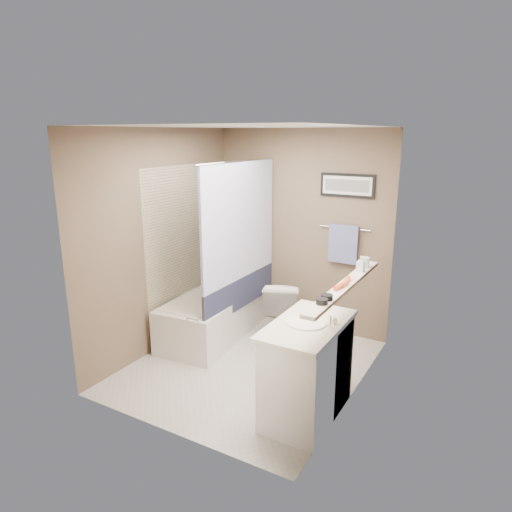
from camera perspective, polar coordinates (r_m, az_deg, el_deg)
The scene contains 34 objects.
ground at distance 4.88m, azimuth -0.90°, elevation -13.57°, with size 2.50×2.50×0.00m, color beige.
ceiling at distance 4.28m, azimuth -1.03°, elevation 15.64°, with size 2.20×2.50×0.04m, color silver.
wall_back at distance 5.49m, azimuth 5.59°, elevation 3.06°, with size 2.20×0.04×2.40m, color brown.
wall_front at distance 3.47m, azimuth -11.37°, elevation -4.38°, with size 2.20×0.04×2.40m, color brown.
wall_left at distance 5.05m, azimuth -11.58°, elevation 1.75°, with size 0.04×2.50×2.40m, color brown.
wall_right at distance 4.01m, azimuth 12.46°, elevation -1.79°, with size 0.04×2.50×2.40m, color brown.
tile_surround at distance 5.48m, azimuth -8.15°, elevation 0.79°, with size 0.02×1.55×2.00m, color #B7AB8A.
curtain_rod at distance 4.92m, azimuth -2.08°, elevation 11.72°, with size 0.02×0.02×1.55m, color silver.
curtain_upper at distance 5.00m, azimuth -2.01°, elevation 4.27°, with size 0.03×1.45×1.28m, color white.
curtain_lower at distance 5.22m, azimuth -1.92°, elevation -4.60°, with size 0.03×1.45×0.36m, color #262B47.
mirror at distance 3.76m, azimuth 12.28°, elevation 3.72°, with size 0.02×1.60×1.00m, color silver.
shelf at distance 3.91m, azimuth 11.09°, elevation -3.67°, with size 0.12×1.60×0.03m, color silver.
towel_bar at distance 5.26m, azimuth 11.02°, elevation 3.44°, with size 0.02×0.02×0.60m, color silver.
towel at distance 5.28m, azimuth 10.86°, elevation 1.49°, with size 0.34×0.05×0.44m, color #969DDA.
art_frame at distance 5.21m, azimuth 11.35°, elevation 8.65°, with size 0.62×0.03×0.26m, color black.
art_mat at distance 5.19m, azimuth 11.30°, elevation 8.63°, with size 0.56×0.00×0.20m, color white.
art_image at distance 5.19m, azimuth 11.29°, elevation 8.63°, with size 0.50×0.00×0.13m, color #595959.
door at distance 3.23m, azimuth -3.79°, elevation -9.50°, with size 0.80×0.02×2.00m, color silver.
door_handle at distance 3.44m, azimuth -7.95°, elevation -7.98°, with size 0.02×0.02×0.10m, color silver.
bathtub at distance 5.48m, azimuth -5.35°, elevation -7.39°, with size 0.70×1.50×0.50m, color silver.
tub_rim at distance 5.39m, azimuth -5.41°, elevation -4.94°, with size 0.56×1.36×0.02m, color white.
toilet at distance 5.39m, azimuth 3.40°, elevation -6.54°, with size 0.40×0.69×0.71m, color silver.
vanity at distance 3.98m, azimuth 6.41°, elevation -14.18°, with size 0.50×0.90×0.80m, color white.
countertop at distance 3.80m, azimuth 6.46°, elevation -8.61°, with size 0.54×0.96×0.04m, color white.
sink_basin at distance 3.79m, azimuth 6.33°, elevation -8.20°, with size 0.34×0.34×0.01m, color white.
faucet_spout at distance 3.70m, azimuth 9.22°, elevation -8.15°, with size 0.02×0.02×0.10m, color white.
faucet_knob at distance 3.80m, azimuth 9.74°, elevation -7.90°, with size 0.05×0.05×0.05m, color white.
candle_bowl_near at distance 3.43m, azimuth 8.24°, elevation -5.63°, with size 0.09×0.09×0.04m, color black.
candle_bowl_far at distance 3.52m, azimuth 8.86°, elevation -5.10°, with size 0.09×0.09×0.04m, color black.
hair_brush_front at distance 3.81m, azimuth 10.62°, elevation -3.58°, with size 0.04×0.04×0.22m, color #EE4E21.
hair_brush_back at distance 3.91m, azimuth 11.14°, elevation -3.13°, with size 0.04×0.04×0.22m, color #CA5D1C.
pink_comb at distance 4.07m, azimuth 11.90°, elevation -2.71°, with size 0.03×0.16×0.01m, color pink.
glass_jar at distance 4.41m, azimuth 13.48°, elevation -0.79°, with size 0.08×0.08×0.10m, color silver.
soap_bottle at distance 4.27m, azimuth 12.95°, elevation -0.96°, with size 0.07×0.07×0.15m, color #999999.
Camera 1 is at (2.18, -3.68, 2.34)m, focal length 32.00 mm.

